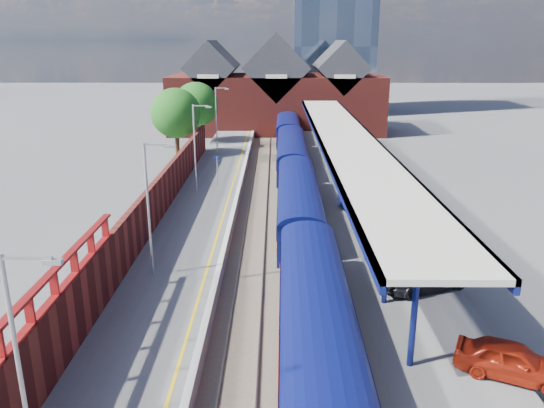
% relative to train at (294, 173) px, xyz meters
% --- Properties ---
extents(ground, '(240.00, 240.00, 0.00)m').
position_rel_train_xyz_m(ground, '(-1.49, 6.22, -2.12)').
color(ground, '#5B5B5E').
rests_on(ground, ground).
extents(ballast_bed, '(6.00, 76.00, 0.06)m').
position_rel_train_xyz_m(ballast_bed, '(-1.49, -3.78, -2.09)').
color(ballast_bed, '#473D33').
rests_on(ballast_bed, ground).
extents(rails, '(4.51, 76.00, 0.14)m').
position_rel_train_xyz_m(rails, '(-1.49, -3.78, -2.00)').
color(rails, slate).
rests_on(rails, ground).
extents(left_platform, '(5.00, 76.00, 1.00)m').
position_rel_train_xyz_m(left_platform, '(-6.99, -3.78, -1.62)').
color(left_platform, '#565659').
rests_on(left_platform, ground).
extents(right_platform, '(6.00, 76.00, 1.00)m').
position_rel_train_xyz_m(right_platform, '(4.51, -3.78, -1.62)').
color(right_platform, '#565659').
rests_on(right_platform, ground).
extents(coping_left, '(0.30, 76.00, 0.05)m').
position_rel_train_xyz_m(coping_left, '(-4.64, -3.78, -1.10)').
color(coping_left, silver).
rests_on(coping_left, left_platform).
extents(coping_right, '(0.30, 76.00, 0.05)m').
position_rel_train_xyz_m(coping_right, '(1.66, -3.78, -1.10)').
color(coping_right, silver).
rests_on(coping_right, right_platform).
extents(yellow_line, '(0.14, 76.00, 0.01)m').
position_rel_train_xyz_m(yellow_line, '(-5.24, -3.78, -1.12)').
color(yellow_line, yellow).
rests_on(yellow_line, left_platform).
extents(train, '(3.03, 65.94, 3.45)m').
position_rel_train_xyz_m(train, '(0.00, 0.00, 0.00)').
color(train, '#0B114F').
rests_on(train, ground).
extents(canopy, '(4.50, 52.00, 4.48)m').
position_rel_train_xyz_m(canopy, '(3.99, -1.83, 3.13)').
color(canopy, '#0E1756').
rests_on(canopy, right_platform).
extents(lamp_post_a, '(1.48, 0.18, 7.00)m').
position_rel_train_xyz_m(lamp_post_a, '(-7.86, -31.78, 2.87)').
color(lamp_post_a, '#A5A8AA').
rests_on(lamp_post_a, left_platform).
extents(lamp_post_b, '(1.48, 0.18, 7.00)m').
position_rel_train_xyz_m(lamp_post_b, '(-7.86, -17.78, 2.87)').
color(lamp_post_b, '#A5A8AA').
rests_on(lamp_post_b, left_platform).
extents(lamp_post_c, '(1.48, 0.18, 7.00)m').
position_rel_train_xyz_m(lamp_post_c, '(-7.86, -1.78, 2.87)').
color(lamp_post_c, '#A5A8AA').
rests_on(lamp_post_c, left_platform).
extents(lamp_post_d, '(1.48, 0.18, 7.00)m').
position_rel_train_xyz_m(lamp_post_d, '(-7.86, 14.22, 2.87)').
color(lamp_post_d, '#A5A8AA').
rests_on(lamp_post_d, left_platform).
extents(platform_sign, '(0.55, 0.08, 2.50)m').
position_rel_train_xyz_m(platform_sign, '(-6.49, 0.22, 0.57)').
color(platform_sign, '#A5A8AA').
rests_on(platform_sign, left_platform).
extents(brick_wall, '(0.35, 50.00, 3.86)m').
position_rel_train_xyz_m(brick_wall, '(-9.59, -10.24, 0.33)').
color(brick_wall, maroon).
rests_on(brick_wall, left_platform).
extents(station_building, '(30.00, 12.12, 13.78)m').
position_rel_train_xyz_m(station_building, '(-1.49, 34.22, 3.33)').
color(station_building, maroon).
rests_on(station_building, ground).
extents(tree_near, '(5.20, 5.20, 8.10)m').
position_rel_train_xyz_m(tree_near, '(-11.84, 12.13, 3.23)').
color(tree_near, '#382314').
rests_on(tree_near, ground).
extents(tree_far, '(5.20, 5.20, 8.10)m').
position_rel_train_xyz_m(tree_far, '(-10.84, 20.13, 3.23)').
color(tree_far, '#382314').
rests_on(tree_far, ground).
extents(parked_car_red, '(4.27, 3.17, 1.35)m').
position_rel_train_xyz_m(parked_car_red, '(7.01, -26.47, -0.44)').
color(parked_car_red, maroon).
rests_on(parked_car_red, right_platform).
extents(parked_car_silver, '(4.62, 2.30, 1.45)m').
position_rel_train_xyz_m(parked_car_silver, '(6.66, -7.77, -0.39)').
color(parked_car_silver, '#A7A7AC').
rests_on(parked_car_silver, right_platform).
extents(parked_car_dark, '(5.12, 3.60, 1.38)m').
position_rel_train_xyz_m(parked_car_dark, '(5.81, -19.24, -0.43)').
color(parked_car_dark, black).
rests_on(parked_car_dark, right_platform).
extents(parked_car_blue, '(4.54, 2.59, 1.19)m').
position_rel_train_xyz_m(parked_car_blue, '(5.09, -6.12, -0.52)').
color(parked_car_blue, navy).
rests_on(parked_car_blue, right_platform).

